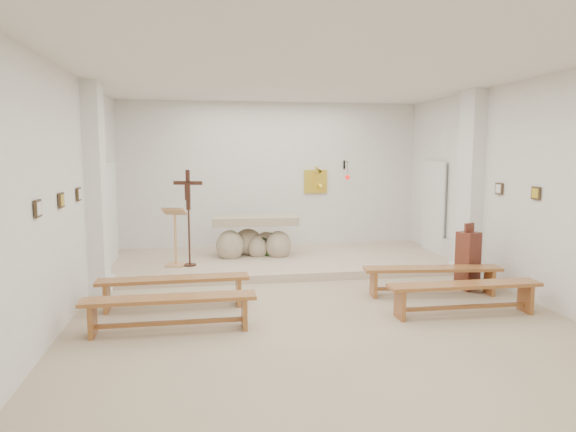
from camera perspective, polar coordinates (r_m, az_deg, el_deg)
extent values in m
cube|color=tan|center=(7.53, 3.51, -11.10)|extent=(7.00, 10.00, 0.00)
cube|color=white|center=(7.23, -24.43, 1.69)|extent=(0.02, 10.00, 3.50)
cube|color=white|center=(8.67, 26.72, 2.37)|extent=(0.02, 10.00, 3.50)
cube|color=white|center=(12.08, -1.82, 4.27)|extent=(7.00, 0.02, 3.50)
cube|color=silver|center=(7.24, 3.73, 16.14)|extent=(7.00, 10.00, 0.02)
cube|color=beige|center=(10.83, -0.71, -5.01)|extent=(6.98, 3.00, 0.15)
cube|color=white|center=(9.15, -20.54, 2.90)|extent=(0.26, 0.55, 3.50)
cube|color=white|center=(10.28, 19.58, 3.36)|extent=(0.26, 0.55, 3.50)
cube|color=yellow|center=(12.24, 3.09, 3.84)|extent=(0.55, 0.04, 0.55)
cube|color=black|center=(12.41, 6.26, 5.70)|extent=(0.04, 0.02, 0.20)
cylinder|color=black|center=(12.26, 6.46, 6.01)|extent=(0.02, 0.30, 0.02)
cylinder|color=black|center=(12.12, 6.64, 5.19)|extent=(0.01, 0.01, 0.34)
sphere|color=red|center=(12.13, 6.63, 4.29)|extent=(0.11, 0.11, 0.11)
cube|color=#3F2E1B|center=(6.46, -26.04, 0.76)|extent=(0.03, 0.20, 0.20)
cube|color=#3F2E1B|center=(7.42, -23.88, 1.61)|extent=(0.03, 0.20, 0.20)
cube|color=#3F2E1B|center=(8.39, -22.22, 2.27)|extent=(0.03, 0.20, 0.20)
cube|color=#3F2E1B|center=(8.82, 25.84, 2.30)|extent=(0.03, 0.20, 0.20)
cube|color=#3F2E1B|center=(9.65, 22.40, 2.83)|extent=(0.03, 0.20, 0.20)
cube|color=silver|center=(10.04, -19.76, -5.27)|extent=(0.10, 0.85, 0.52)
cube|color=silver|center=(11.11, 17.78, -4.02)|extent=(0.10, 0.85, 0.52)
ellipsoid|color=#B6A88B|center=(10.80, -6.46, -3.34)|extent=(0.58, 0.50, 0.66)
ellipsoid|color=#B6A88B|center=(10.89, -1.07, -3.29)|extent=(0.55, 0.46, 0.62)
ellipsoid|color=#B6A88B|center=(11.13, -4.47, -2.92)|extent=(0.62, 0.53, 0.58)
ellipsoid|color=#B6A88B|center=(11.13, -2.45, -3.16)|extent=(0.51, 0.43, 0.55)
ellipsoid|color=#B6A88B|center=(10.93, -3.39, -3.53)|extent=(0.43, 0.36, 0.51)
cube|color=#B6A88B|center=(10.88, -3.69, -0.50)|extent=(1.83, 0.79, 0.18)
cube|color=tan|center=(10.27, -12.32, -5.30)|extent=(0.43, 0.43, 0.04)
cylinder|color=tan|center=(10.18, -12.39, -2.62)|extent=(0.05, 0.05, 1.02)
cube|color=tan|center=(10.08, -12.51, 0.49)|extent=(0.49, 0.40, 0.16)
cube|color=silver|center=(10.04, -12.59, 0.75)|extent=(0.41, 0.33, 0.13)
cylinder|color=#3D1D13|center=(10.22, -10.85, -5.36)|extent=(0.25, 0.25, 0.03)
cylinder|color=#3D1D13|center=(10.12, -10.92, -2.33)|extent=(0.04, 0.04, 1.12)
cube|color=#3D1D13|center=(10.01, -11.05, 2.87)|extent=(0.08, 0.07, 0.77)
cube|color=#3D1D13|center=(10.00, -11.07, 3.63)|extent=(0.55, 0.22, 0.07)
cube|color=#3D1D13|center=(9.98, -11.10, 2.68)|extent=(0.11, 0.07, 0.33)
imported|color=#255321|center=(10.99, -1.99, -3.03)|extent=(0.49, 0.43, 0.53)
cube|color=maroon|center=(9.36, 19.35, -4.70)|extent=(0.40, 0.40, 1.00)
cube|color=maroon|center=(9.26, 19.49, -1.24)|extent=(0.20, 0.11, 0.16)
cube|color=#95512B|center=(7.97, -12.58, -6.86)|extent=(2.26, 0.40, 0.05)
cube|color=#95512B|center=(8.12, -19.48, -8.56)|extent=(0.07, 0.33, 0.43)
cube|color=#95512B|center=(8.05, -5.53, -8.31)|extent=(0.07, 0.33, 0.43)
cube|color=#95512B|center=(8.05, -12.52, -9.13)|extent=(1.89, 0.10, 0.05)
cube|color=#95512B|center=(8.78, 15.75, -5.66)|extent=(2.28, 0.61, 0.05)
cube|color=#95512B|center=(8.58, 9.48, -7.41)|extent=(0.10, 0.33, 0.43)
cube|color=#95512B|center=(9.19, 21.49, -6.82)|extent=(0.10, 0.33, 0.43)
cube|color=#95512B|center=(8.86, 15.68, -7.72)|extent=(1.89, 0.27, 0.05)
cube|color=#95512B|center=(6.96, -13.01, -8.94)|extent=(2.25, 0.36, 0.05)
cube|color=#95512B|center=(7.15, -20.90, -10.76)|extent=(0.06, 0.33, 0.43)
cube|color=#95512B|center=(7.03, -4.89, -10.61)|extent=(0.06, 0.33, 0.43)
cube|color=#95512B|center=(7.05, -12.94, -11.50)|extent=(1.89, 0.06, 0.05)
cube|color=#95512B|center=(7.88, 19.03, -7.25)|extent=(2.26, 0.39, 0.05)
cube|color=#95512B|center=(7.54, 12.32, -9.52)|extent=(0.07, 0.33, 0.43)
cube|color=#95512B|center=(8.43, 24.89, -8.25)|extent=(0.07, 0.33, 0.43)
cube|color=#95512B|center=(7.96, 18.94, -9.54)|extent=(1.89, 0.09, 0.05)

